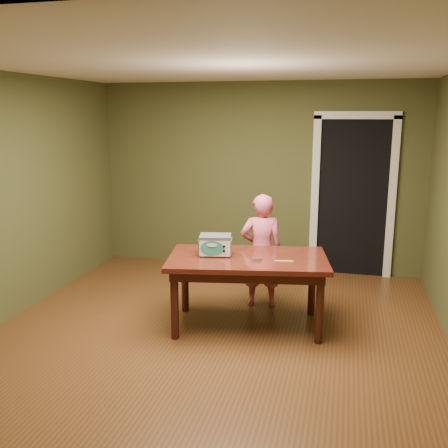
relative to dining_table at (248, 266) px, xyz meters
name	(u,v)px	position (x,y,z in m)	size (l,w,h in m)	color
floor	(211,341)	(-0.27, -0.44, -0.65)	(5.00, 5.00, 0.00)	brown
room_shell	(210,166)	(-0.27, -0.44, 1.06)	(4.52, 5.02, 2.61)	#424826
doorway	(352,195)	(1.03, 2.34, 0.41)	(1.10, 0.66, 2.25)	black
dining_table	(248,266)	(0.00, 0.00, 0.00)	(1.73, 1.16, 0.75)	#3D140D
toy_oven	(215,244)	(-0.34, -0.01, 0.21)	(0.37, 0.29, 0.21)	#4C4F54
baking_pan	(257,259)	(0.11, -0.08, 0.11)	(0.10, 0.10, 0.02)	silver
spatula	(284,261)	(0.38, -0.07, 0.10)	(0.18, 0.03, 0.01)	#E2CD62
child	(261,251)	(0.04, 0.61, 0.00)	(0.48, 0.31, 1.30)	#DE5B7B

